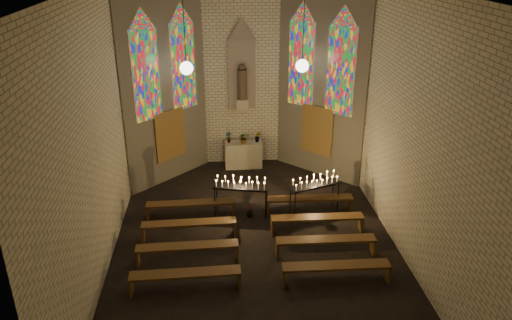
{
  "coord_description": "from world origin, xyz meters",
  "views": [
    {
      "loc": [
        -1.01,
        -12.02,
        8.01
      ],
      "look_at": [
        0.11,
        1.1,
        2.19
      ],
      "focal_mm": 35.0,
      "sensor_mm": 36.0,
      "label": 1
    }
  ],
  "objects_px": {
    "aisle_flower_pot": "(250,211)",
    "altar": "(243,155)",
    "votive_stand_left": "(241,185)",
    "votive_stand_right": "(315,183)"
  },
  "relations": [
    {
      "from": "votive_stand_left",
      "to": "aisle_flower_pot",
      "type": "bearing_deg",
      "value": -12.35
    },
    {
      "from": "aisle_flower_pot",
      "to": "votive_stand_right",
      "type": "distance_m",
      "value": 2.25
    },
    {
      "from": "altar",
      "to": "votive_stand_left",
      "type": "height_order",
      "value": "votive_stand_left"
    },
    {
      "from": "altar",
      "to": "votive_stand_left",
      "type": "distance_m",
      "value": 3.75
    },
    {
      "from": "aisle_flower_pot",
      "to": "votive_stand_left",
      "type": "distance_m",
      "value": 0.93
    },
    {
      "from": "votive_stand_left",
      "to": "votive_stand_right",
      "type": "distance_m",
      "value": 2.34
    },
    {
      "from": "altar",
      "to": "votive_stand_right",
      "type": "bearing_deg",
      "value": -61.37
    },
    {
      "from": "altar",
      "to": "votive_stand_right",
      "type": "distance_m",
      "value": 4.27
    },
    {
      "from": "votive_stand_right",
      "to": "aisle_flower_pot",
      "type": "bearing_deg",
      "value": 163.46
    },
    {
      "from": "aisle_flower_pot",
      "to": "altar",
      "type": "bearing_deg",
      "value": 89.27
    }
  ]
}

